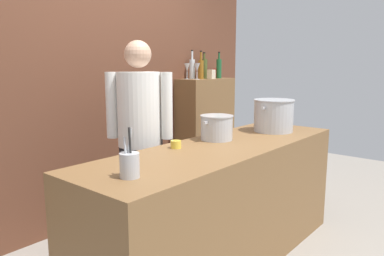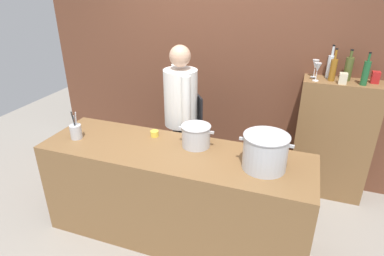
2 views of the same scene
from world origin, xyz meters
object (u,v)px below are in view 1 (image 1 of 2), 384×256
Objects in this scene: stockpot_large at (274,115)px; spice_tin_red at (217,73)px; stockpot_small at (217,127)px; butter_jar at (176,144)px; wine_bottle_green at (219,68)px; wine_glass_wide at (197,68)px; wine_bottle_olive at (204,68)px; utensil_crock at (129,164)px; wine_bottle_amber at (201,69)px; chef at (140,130)px; wine_bottle_clear at (192,68)px; wine_glass_short at (187,68)px; spice_tin_cream at (211,74)px.

stockpot_large is 1.52m from spice_tin_red.
stockpot_small reaches higher than butter_jar.
wine_glass_wide is at bearing -178.67° from wine_bottle_green.
wine_glass_wide is at bearing -156.63° from wine_bottle_olive.
stockpot_small is 1.39m from wine_glass_wide.
wine_bottle_amber is (2.14, 1.24, 0.46)m from utensil_crock.
butter_jar is 1.99m from wine_bottle_olive.
wine_bottle_amber reaches higher than wine_bottle_green.
chef is 4.07× the size of stockpot_large.
wine_bottle_clear is (1.04, 1.12, 0.43)m from stockpot_small.
stockpot_large reaches higher than butter_jar.
spice_tin_red reaches higher than stockpot_small.
chef reaches higher than wine_bottle_amber.
wine_glass_wide is at bearing -105.28° from chef.
wine_glass_short reaches higher than spice_tin_cream.
stockpot_large is at bearing -159.99° from chef.
butter_jar is at bearing 168.67° from stockpot_large.
stockpot_large is at bearing -111.08° from wine_bottle_amber.
wine_glass_short is (1.23, 0.57, 0.47)m from chef.
utensil_crock is at bearing -146.46° from wine_glass_short.
wine_bottle_clear is 1.82× the size of wine_glass_short.
butter_jar is at bearing -150.63° from spice_tin_cream.
spice_tin_cream is at bearing -156.08° from spice_tin_red.
spice_tin_cream reaches higher than stockpot_small.
spice_tin_red is (0.25, -0.01, -0.06)m from wine_bottle_olive.
wine_glass_wide reaches higher than utensil_crock.
spice_tin_cream is at bearing -57.74° from wine_bottle_clear.
wine_glass_wide is 1.58× the size of spice_tin_red.
wine_glass_short is at bearing 179.32° from wine_bottle_olive.
wine_glass_short is 0.56m from spice_tin_red.
wine_glass_short is at bearing 33.54° from utensil_crock.
stockpot_small is 2.81× the size of spice_tin_red.
wine_bottle_amber is 1.04× the size of wine_bottle_olive.
spice_tin_red is at bearing -1.36° from wine_glass_short.
wine_glass_short is at bearing -162.81° from wine_bottle_clear.
wine_glass_wide reaches higher than stockpot_large.
wine_bottle_olive is at bearing -16.18° from wine_bottle_clear.
wine_glass_wide is (1.34, 0.91, 0.51)m from butter_jar.
stockpot_small is 1.77× the size of wine_glass_short.
wine_glass_wide is 0.55m from spice_tin_red.
spice_tin_red is (0.11, 0.10, -0.06)m from wine_bottle_green.
utensil_crock is at bearing -150.22° from wine_bottle_olive.
butter_jar is at bearing 174.17° from stockpot_small.
stockpot_large is 1.06m from butter_jar.
wine_bottle_clear reaches higher than wine_bottle_green.
stockpot_small is 1.53m from spice_tin_cream.
utensil_crock is 0.71m from butter_jar.
butter_jar is (-1.03, 0.21, -0.11)m from stockpot_large.
stockpot_small is at bearing 178.86° from chef.
chef is at bearing 79.67° from butter_jar.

